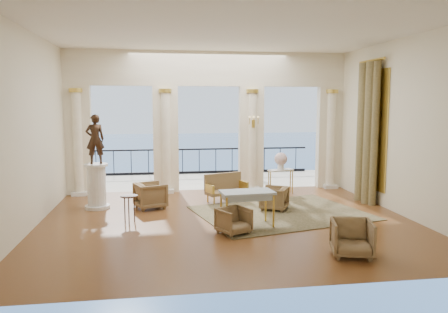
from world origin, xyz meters
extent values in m
plane|color=#45280B|center=(0.00, 0.00, 0.00)|extent=(9.00, 9.00, 0.00)
plane|color=#F2EACB|center=(0.00, -4.00, 2.25)|extent=(9.00, 0.00, 9.00)
plane|color=#F2EACB|center=(-4.50, 0.00, 2.25)|extent=(0.00, 8.00, 8.00)
plane|color=#F2EACB|center=(4.50, 0.00, 2.25)|extent=(0.00, 8.00, 8.00)
plane|color=white|center=(0.00, 0.00, 4.50)|extent=(9.00, 9.00, 0.00)
cube|color=beige|center=(0.00, 3.85, 3.95)|extent=(9.00, 0.30, 1.10)
cube|color=beige|center=(-4.10, 3.85, 1.70)|extent=(0.80, 0.30, 3.40)
cylinder|color=beige|center=(-4.10, 3.67, 1.60)|extent=(0.28, 0.28, 3.20)
cylinder|color=gold|center=(-4.10, 3.67, 3.25)|extent=(0.40, 0.40, 0.12)
cube|color=silver|center=(-4.10, 3.67, 0.06)|extent=(0.45, 0.45, 0.12)
cube|color=beige|center=(-1.40, 3.85, 1.70)|extent=(0.80, 0.30, 3.40)
cylinder|color=beige|center=(-1.40, 3.67, 1.60)|extent=(0.28, 0.28, 3.20)
cylinder|color=gold|center=(-1.40, 3.67, 3.25)|extent=(0.40, 0.40, 0.12)
cube|color=silver|center=(-1.40, 3.67, 0.06)|extent=(0.45, 0.45, 0.12)
cube|color=beige|center=(1.40, 3.85, 1.70)|extent=(0.80, 0.30, 3.40)
cylinder|color=beige|center=(1.40, 3.67, 1.60)|extent=(0.28, 0.28, 3.20)
cylinder|color=gold|center=(1.40, 3.67, 3.25)|extent=(0.40, 0.40, 0.12)
cube|color=silver|center=(1.40, 3.67, 0.06)|extent=(0.45, 0.45, 0.12)
cube|color=beige|center=(4.10, 3.85, 1.70)|extent=(0.80, 0.30, 3.40)
cylinder|color=beige|center=(4.10, 3.67, 1.60)|extent=(0.28, 0.28, 3.20)
cylinder|color=gold|center=(4.10, 3.67, 3.25)|extent=(0.40, 0.40, 0.12)
cube|color=silver|center=(4.10, 3.67, 0.06)|extent=(0.45, 0.45, 0.12)
cube|color=#BAB29E|center=(0.00, 5.80, -0.05)|extent=(10.00, 3.60, 0.10)
cube|color=black|center=(0.00, 7.40, 1.00)|extent=(9.00, 0.06, 0.06)
cube|color=black|center=(0.00, 7.40, 0.05)|extent=(9.00, 0.06, 0.10)
cylinder|color=black|center=(0.00, 7.40, 0.50)|extent=(0.03, 0.03, 1.00)
cylinder|color=black|center=(-4.10, 7.40, 0.50)|extent=(0.03, 0.03, 1.00)
cylinder|color=black|center=(4.10, 7.40, 0.50)|extent=(0.03, 0.03, 1.00)
cylinder|color=#4C3823|center=(2.00, 6.60, 2.10)|extent=(0.20, 0.20, 4.20)
plane|color=navy|center=(0.00, 60.00, -6.00)|extent=(160.00, 160.00, 0.00)
cylinder|color=brown|center=(4.30, 1.05, 2.00)|extent=(0.26, 0.26, 4.00)
cylinder|color=brown|center=(4.26, 1.50, 2.00)|extent=(0.32, 0.32, 4.00)
cylinder|color=brown|center=(4.30, 1.95, 2.00)|extent=(0.26, 0.26, 4.00)
cylinder|color=gold|center=(4.35, 1.50, 4.05)|extent=(0.08, 1.40, 0.08)
cube|color=gold|center=(4.47, 1.50, 2.10)|extent=(0.04, 1.60, 3.40)
cube|color=gold|center=(1.40, 3.53, 2.20)|extent=(0.10, 0.04, 0.25)
cylinder|color=gold|center=(1.26, 3.45, 2.30)|extent=(0.02, 0.02, 0.22)
cylinder|color=gold|center=(1.40, 3.45, 2.30)|extent=(0.02, 0.02, 0.22)
cylinder|color=gold|center=(1.54, 3.45, 2.30)|extent=(0.02, 0.02, 0.22)
cube|color=#262D16|center=(1.50, 0.54, 0.01)|extent=(4.80, 4.12, 0.02)
imported|color=#4D3F20|center=(-0.02, -1.06, 0.32)|extent=(0.82, 0.80, 0.64)
imported|color=#4D3F20|center=(1.93, -2.77, 0.38)|extent=(0.89, 0.85, 0.76)
imported|color=#4D3F20|center=(1.42, 0.94, 0.35)|extent=(0.88, 0.90, 0.69)
imported|color=#4D3F20|center=(-1.87, 1.61, 0.39)|extent=(0.93, 0.95, 0.78)
cube|color=#4D3F20|center=(0.32, 2.13, 0.27)|extent=(1.31, 0.89, 0.09)
cube|color=#4D3F20|center=(0.24, 2.35, 0.56)|extent=(1.17, 0.50, 0.50)
cube|color=gold|center=(-0.21, 1.94, 0.43)|extent=(0.24, 0.49, 0.23)
cube|color=gold|center=(0.85, 2.33, 0.43)|extent=(0.24, 0.49, 0.23)
cylinder|color=gold|center=(-0.10, 1.77, 0.11)|extent=(0.05, 0.05, 0.23)
cylinder|color=gold|center=(0.88, 2.13, 0.11)|extent=(0.05, 0.05, 0.23)
cylinder|color=gold|center=(-0.24, 2.14, 0.11)|extent=(0.05, 0.05, 0.23)
cylinder|color=gold|center=(0.74, 2.50, 0.11)|extent=(0.05, 0.05, 0.23)
cube|color=#98B0C2|center=(0.38, -0.53, 0.81)|extent=(1.27, 0.77, 0.06)
cylinder|color=gold|center=(-0.15, -0.86, 0.39)|extent=(0.05, 0.05, 0.78)
cylinder|color=gold|center=(0.96, -0.76, 0.39)|extent=(0.05, 0.05, 0.78)
cylinder|color=gold|center=(-0.20, -0.31, 0.39)|extent=(0.05, 0.05, 0.78)
cylinder|color=gold|center=(0.91, -0.21, 0.39)|extent=(0.05, 0.05, 0.78)
cylinder|color=silver|center=(-3.31, 1.80, 0.04)|extent=(0.67, 0.67, 0.09)
cylinder|color=silver|center=(-3.31, 1.80, 0.62)|extent=(0.49, 0.49, 1.07)
cylinder|color=silver|center=(-3.31, 1.80, 1.20)|extent=(0.63, 0.63, 0.07)
imported|color=black|center=(-3.31, 1.80, 1.90)|extent=(0.55, 0.44, 1.33)
cube|color=silver|center=(2.20, 3.05, 0.75)|extent=(0.87, 0.56, 0.04)
cylinder|color=gold|center=(1.90, 2.83, 0.36)|extent=(0.04, 0.04, 0.72)
cylinder|color=gold|center=(2.58, 3.06, 0.36)|extent=(0.04, 0.04, 0.72)
cylinder|color=gold|center=(1.82, 3.04, 0.36)|extent=(0.04, 0.04, 0.72)
cylinder|color=gold|center=(2.50, 3.27, 0.36)|extent=(0.04, 0.04, 0.72)
cylinder|color=white|center=(2.20, 3.05, 0.89)|extent=(0.20, 0.20, 0.25)
sphere|color=#CD969D|center=(2.20, 3.05, 1.10)|extent=(0.41, 0.41, 0.41)
cylinder|color=black|center=(-2.35, 0.19, 0.65)|extent=(0.41, 0.41, 0.03)
cylinder|color=black|center=(-2.24, 0.25, 0.32)|extent=(0.03, 0.03, 0.64)
cylinder|color=black|center=(-2.46, 0.25, 0.32)|extent=(0.03, 0.03, 0.64)
cylinder|color=black|center=(-2.35, 0.06, 0.32)|extent=(0.03, 0.03, 0.64)
camera|label=1|loc=(-1.62, -10.25, 2.85)|focal=35.00mm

